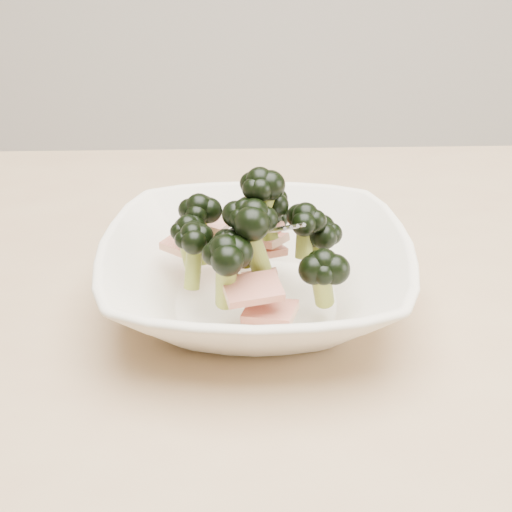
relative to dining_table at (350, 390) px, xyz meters
name	(u,v)px	position (x,y,z in m)	size (l,w,h in m)	color
dining_table	(350,390)	(0.00, 0.00, 0.00)	(1.20, 0.80, 0.75)	tan
broccoli_dish	(256,267)	(-0.09, 0.00, 0.14)	(0.27, 0.27, 0.14)	#F0E4CB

